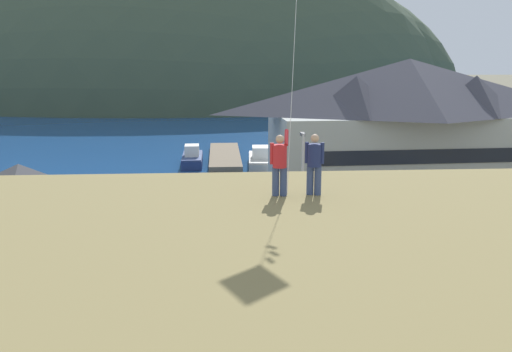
{
  "coord_description": "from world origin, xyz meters",
  "views": [
    {
      "loc": [
        -3.69,
        -23.69,
        10.88
      ],
      "look_at": [
        -1.49,
        9.0,
        3.85
      ],
      "focal_mm": 39.38,
      "sensor_mm": 36.0,
      "label": 1
    }
  ],
  "objects": [
    {
      "name": "ground_plane",
      "position": [
        0.0,
        0.0,
        0.0
      ],
      "size": [
        600.0,
        600.0,
        0.0
      ],
      "primitive_type": "plane",
      "color": "#66604C"
    },
    {
      "name": "parking_lot_pad",
      "position": [
        0.0,
        5.0,
        0.05
      ],
      "size": [
        40.0,
        20.0,
        0.1
      ],
      "primitive_type": "cube",
      "color": "gray",
      "rests_on": "ground"
    },
    {
      "name": "bay_water",
      "position": [
        0.0,
        60.0,
        0.01
      ],
      "size": [
        360.0,
        84.0,
        0.03
      ],
      "primitive_type": "cube",
      "color": "navy",
      "rests_on": "ground"
    },
    {
      "name": "far_hill_west_ridge",
      "position": [
        -16.65,
        109.68,
        0.0
      ],
      "size": [
        141.65,
        54.59,
        71.62
      ],
      "primitive_type": "ellipsoid",
      "color": "#3D4C38",
      "rests_on": "ground"
    },
    {
      "name": "far_hill_east_peak",
      "position": [
        -11.57,
        108.99,
        0.0
      ],
      "size": [
        122.53,
        64.88,
        74.86
      ],
      "primitive_type": "ellipsoid",
      "color": "#3D4C38",
      "rests_on": "ground"
    },
    {
      "name": "harbor_lodge",
      "position": [
        11.97,
        21.81,
        5.68
      ],
      "size": [
        23.73,
        11.88,
        10.65
      ],
      "color": "#999E99",
      "rests_on": "ground"
    },
    {
      "name": "storage_shed_near_lot",
      "position": [
        -14.21,
        5.95,
        2.77
      ],
      "size": [
        6.54,
        6.44,
        5.33
      ],
      "color": "#338475",
      "rests_on": "ground"
    },
    {
      "name": "wharf_dock",
      "position": [
        -3.06,
        35.26,
        0.35
      ],
      "size": [
        3.2,
        14.85,
        0.7
      ],
      "color": "#70604C",
      "rests_on": "ground"
    },
    {
      "name": "moored_boat_wharfside",
      "position": [
        -6.38,
        32.41,
        0.72
      ],
      "size": [
        2.06,
        6.27,
        2.16
      ],
      "color": "navy",
      "rests_on": "ground"
    },
    {
      "name": "moored_boat_outer_mooring",
      "position": [
        0.45,
        31.04,
        0.72
      ],
      "size": [
        2.73,
        7.4,
        2.16
      ],
      "color": "#A8A399",
      "rests_on": "ground"
    },
    {
      "name": "parked_car_mid_row_center",
      "position": [
        -5.9,
        6.14,
        1.06
      ],
      "size": [
        4.22,
        2.09,
        1.82
      ],
      "color": "silver",
      "rests_on": "parking_lot_pad"
    },
    {
      "name": "parked_car_corner_spot",
      "position": [
        -1.17,
        7.53,
        1.06
      ],
      "size": [
        4.23,
        2.11,
        1.82
      ],
      "color": "black",
      "rests_on": "parking_lot_pad"
    },
    {
      "name": "parked_car_back_row_right",
      "position": [
        5.59,
        5.39,
        1.06
      ],
      "size": [
        4.33,
        2.33,
        1.82
      ],
      "color": "#B28923",
      "rests_on": "parking_lot_pad"
    },
    {
      "name": "parked_car_mid_row_far",
      "position": [
        -10.56,
        1.43,
        1.06
      ],
      "size": [
        4.33,
        2.32,
        1.82
      ],
      "color": "#236633",
      "rests_on": "parking_lot_pad"
    },
    {
      "name": "parked_car_mid_row_near",
      "position": [
        0.97,
        1.28,
        1.06
      ],
      "size": [
        4.31,
        2.27,
        1.82
      ],
      "color": "navy",
      "rests_on": "parking_lot_pad"
    },
    {
      "name": "parking_light_pole",
      "position": [
        1.55,
        10.56,
        3.66
      ],
      "size": [
        0.24,
        0.78,
        6.08
      ],
      "color": "#ADADB2",
      "rests_on": "parking_lot_pad"
    },
    {
      "name": "person_kite_flyer",
      "position": [
        -1.99,
        -8.3,
        7.94
      ],
      "size": [
        0.57,
        0.64,
        1.86
      ],
      "color": "#384770",
      "rests_on": "grassy_hill_foreground"
    },
    {
      "name": "person_companion",
      "position": [
        -0.99,
        -8.25,
        7.93
      ],
      "size": [
        0.53,
        0.4,
        1.74
      ],
      "color": "#384770",
      "rests_on": "grassy_hill_foreground"
    }
  ]
}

